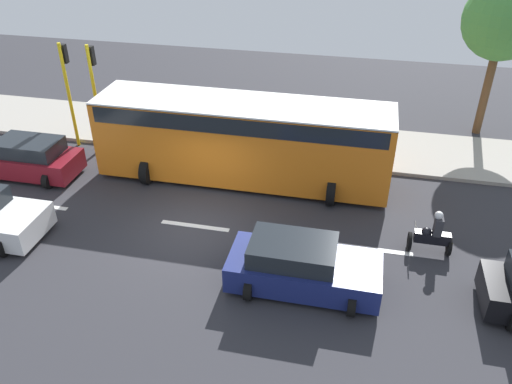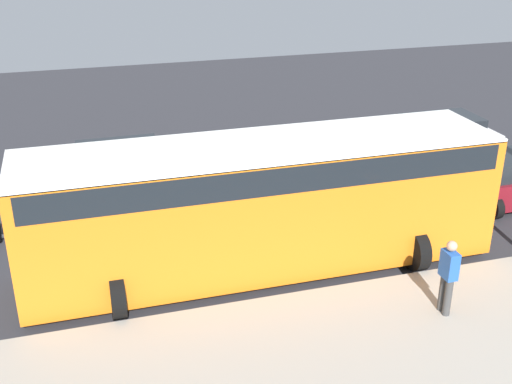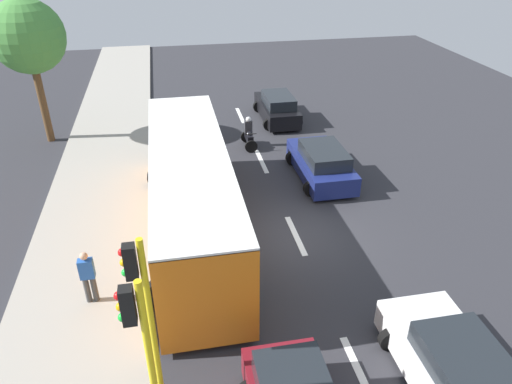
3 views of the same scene
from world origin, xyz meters
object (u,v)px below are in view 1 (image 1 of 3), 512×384
object	(u,v)px
city_bus	(243,136)
traffic_light_midblock	(67,80)
car_dark_blue	(301,266)
traffic_light_corner	(94,82)
pedestrian_near_signal	(192,115)
street_tree_center	(503,21)
car_maroon	(26,158)
motorcycle	(432,235)

from	to	relation	value
city_bus	traffic_light_midblock	xyz separation A→B (m)	(1.36, 7.77, 1.08)
car_dark_blue	traffic_light_corner	bearing A→B (deg)	54.03
pedestrian_near_signal	street_tree_center	world-z (taller)	street_tree_center
car_dark_blue	pedestrian_near_signal	xyz separation A→B (m)	(8.77, 6.14, 0.35)
car_maroon	city_bus	world-z (taller)	city_bus
traffic_light_corner	street_tree_center	world-z (taller)	street_tree_center
motorcycle	traffic_light_corner	xyz separation A→B (m)	(4.56, 13.41, 2.29)
car_maroon	pedestrian_near_signal	xyz separation A→B (m)	(4.64, -5.32, 0.35)
pedestrian_near_signal	traffic_light_corner	size ratio (longest dim) A/B	0.38
car_dark_blue	traffic_light_midblock	distance (m)	13.10
traffic_light_corner	city_bus	bearing A→B (deg)	-101.67
city_bus	pedestrian_near_signal	world-z (taller)	city_bus
motorcycle	street_tree_center	size ratio (longest dim) A/B	0.23
traffic_light_midblock	street_tree_center	distance (m)	18.15
car_dark_blue	car_maroon	world-z (taller)	same
car_dark_blue	street_tree_center	distance (m)	14.33
city_bus	motorcycle	size ratio (longest dim) A/B	7.19
car_dark_blue	pedestrian_near_signal	bearing A→B (deg)	35.01
traffic_light_midblock	car_maroon	bearing A→B (deg)	167.85
car_maroon	motorcycle	bearing A→B (deg)	-96.33
motorcycle	traffic_light_midblock	xyz separation A→B (m)	(4.56, 14.61, 2.29)
car_maroon	city_bus	bearing A→B (deg)	-79.74
motorcycle	pedestrian_near_signal	xyz separation A→B (m)	(6.33, 9.91, 0.42)
city_bus	motorcycle	distance (m)	7.65
car_maroon	pedestrian_near_signal	distance (m)	7.07
motorcycle	street_tree_center	world-z (taller)	street_tree_center
car_dark_blue	street_tree_center	xyz separation A→B (m)	(12.04, -6.45, 4.32)
car_dark_blue	city_bus	bearing A→B (deg)	28.62
car_dark_blue	city_bus	size ratio (longest dim) A/B	0.39
city_bus	traffic_light_corner	size ratio (longest dim) A/B	2.44
car_dark_blue	car_maroon	xyz separation A→B (m)	(4.13, 11.47, -0.00)
car_dark_blue	street_tree_center	bearing A→B (deg)	-28.19
city_bus	street_tree_center	world-z (taller)	street_tree_center
car_maroon	traffic_light_corner	xyz separation A→B (m)	(2.87, -1.82, 2.22)
street_tree_center	car_maroon	bearing A→B (deg)	113.84
car_maroon	traffic_light_corner	size ratio (longest dim) A/B	0.95
traffic_light_corner	pedestrian_near_signal	bearing A→B (deg)	-63.19
traffic_light_midblock	pedestrian_near_signal	bearing A→B (deg)	-69.39
street_tree_center	pedestrian_near_signal	bearing A→B (deg)	104.57
city_bus	traffic_light_midblock	distance (m)	7.96
city_bus	car_dark_blue	bearing A→B (deg)	-151.38
car_dark_blue	traffic_light_midblock	xyz separation A→B (m)	(7.00, 10.85, 2.22)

